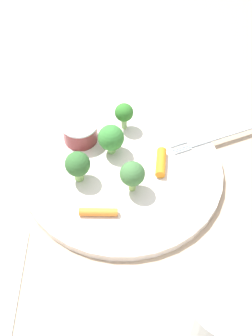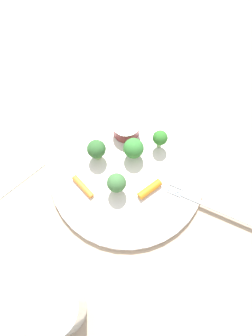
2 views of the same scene
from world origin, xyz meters
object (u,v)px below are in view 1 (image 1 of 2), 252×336
(carrot_stick_1, at_px, (98,212))
(carrot_stick_0, at_px, (161,162))
(broccoli_floret_1, at_px, (111,138))
(broccoli_floret_2, at_px, (132,174))
(fork, at_px, (223,136))
(plate, at_px, (123,170))
(broccoli_floret_0, at_px, (78,165))
(drinking_glass, at_px, (221,320))
(sauce_cup, at_px, (80,132))
(broccoli_floret_3, at_px, (124,113))

(carrot_stick_1, bearing_deg, carrot_stick_0, 16.45)
(carrot_stick_0, bearing_deg, broccoli_floret_1, 131.32)
(broccoli_floret_2, xyz_separation_m, fork, (0.17, 0.02, -0.03))
(plate, xyz_separation_m, carrot_stick_0, (0.05, -0.02, 0.01))
(broccoli_floret_2, distance_m, carrot_stick_0, 0.06)
(plate, xyz_separation_m, broccoli_floret_0, (-0.06, 0.01, 0.04))
(carrot_stick_0, height_order, carrot_stick_1, carrot_stick_0)
(drinking_glass, bearing_deg, plate, 85.40)
(broccoli_floret_1, height_order, broccoli_floret_2, broccoli_floret_2)
(broccoli_floret_1, relative_size, carrot_stick_0, 1.01)
(plate, bearing_deg, sauce_cup, 110.37)
(carrot_stick_1, bearing_deg, plate, 40.55)
(drinking_glass, bearing_deg, fork, 52.43)
(broccoli_floret_1, bearing_deg, carrot_stick_1, -125.30)
(carrot_stick_1, bearing_deg, broccoli_floret_0, 87.94)
(broccoli_floret_1, distance_m, carrot_stick_0, 0.08)
(broccoli_floret_1, xyz_separation_m, fork, (0.17, -0.05, -0.03))
(fork, bearing_deg, broccoli_floret_2, -172.40)
(broccoli_floret_0, height_order, drinking_glass, drinking_glass)
(carrot_stick_0, bearing_deg, fork, 2.62)
(broccoli_floret_3, relative_size, drinking_glass, 0.44)
(broccoli_floret_2, height_order, fork, broccoli_floret_2)
(plate, distance_m, drinking_glass, 0.26)
(carrot_stick_1, height_order, drinking_glass, drinking_glass)
(plate, height_order, fork, fork)
(sauce_cup, height_order, broccoli_floret_3, broccoli_floret_3)
(sauce_cup, bearing_deg, broccoli_floret_3, -7.15)
(broccoli_floret_1, bearing_deg, drinking_glass, -93.96)
(broccoli_floret_1, height_order, fork, broccoli_floret_1)
(carrot_stick_0, bearing_deg, carrot_stick_1, -163.55)
(broccoli_floret_2, distance_m, carrot_stick_1, 0.07)
(broccoli_floret_3, bearing_deg, broccoli_floret_1, -138.57)
(sauce_cup, bearing_deg, broccoli_floret_0, -115.80)
(carrot_stick_0, distance_m, fork, 0.12)
(carrot_stick_0, relative_size, carrot_stick_1, 0.94)
(fork, relative_size, drinking_glass, 1.67)
(sauce_cup, xyz_separation_m, drinking_glass, (0.01, -0.34, 0.02))
(plate, height_order, carrot_stick_0, carrot_stick_0)
(sauce_cup, height_order, broccoli_floret_1, broccoli_floret_1)
(broccoli_floret_0, bearing_deg, fork, -7.02)
(sauce_cup, relative_size, broccoli_floret_3, 1.16)
(carrot_stick_0, distance_m, carrot_stick_1, 0.12)
(sauce_cup, xyz_separation_m, broccoli_floret_1, (0.03, -0.04, 0.01))
(broccoli_floret_2, distance_m, fork, 0.18)
(plate, xyz_separation_m, drinking_glass, (-0.02, -0.26, 0.05))
(carrot_stick_1, distance_m, fork, 0.24)
(broccoli_floret_3, relative_size, carrot_stick_1, 0.90)
(broccoli_floret_0, distance_m, carrot_stick_0, 0.12)
(plate, distance_m, sauce_cup, 0.09)
(broccoli_floret_0, xyz_separation_m, broccoli_floret_3, (0.10, 0.06, 0.00))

